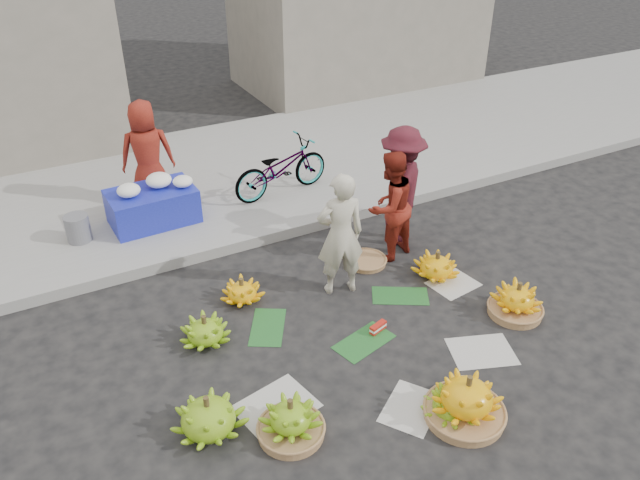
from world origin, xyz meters
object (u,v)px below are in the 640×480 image
banana_bunch_4 (517,301)px  flower_table (153,204)px  bicycle (281,168)px  banana_bunch_0 (208,416)px  vendor_cream (340,235)px

banana_bunch_4 → flower_table: 4.83m
flower_table → bicycle: bicycle is taller
banana_bunch_0 → bicycle: 4.47m
vendor_cream → banana_bunch_4: bearing=151.1°
banana_bunch_0 → vendor_cream: bearing=32.8°
bicycle → banana_bunch_4: bearing=-170.9°
banana_bunch_0 → flower_table: flower_table is taller
banana_bunch_0 → vendor_cream: vendor_cream is taller
vendor_cream → bicycle: (0.36, 2.40, -0.23)m
banana_bunch_4 → vendor_cream: bearing=138.7°
flower_table → bicycle: (1.89, -0.03, 0.13)m
banana_bunch_0 → flower_table: (0.55, 3.76, 0.21)m
banana_bunch_0 → vendor_cream: (2.08, 1.34, 0.57)m
bicycle → flower_table: bearing=81.2°
banana_bunch_0 → banana_bunch_4: 3.58m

